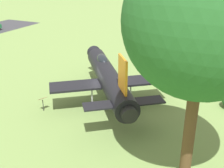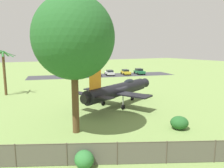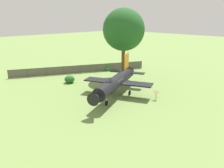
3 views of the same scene
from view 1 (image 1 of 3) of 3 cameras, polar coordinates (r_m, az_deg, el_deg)
name	(u,v)px [view 1 (image 1 of 3)]	position (r m, az deg, el deg)	size (l,w,h in m)	color
ground_plane	(108,101)	(23.04, -0.72, -3.38)	(200.00, 200.00, 0.00)	#75934C
display_jet	(107,76)	(22.54, -0.94, 1.70)	(9.12, 12.75, 5.05)	black
shade_tree	(203,22)	(12.69, 17.98, 11.89)	(6.96, 6.65, 11.52)	brown
info_plaque	(43,101)	(21.77, -13.86, -3.26)	(0.67, 0.72, 1.14)	#333333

